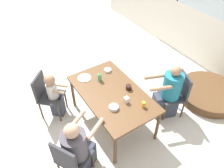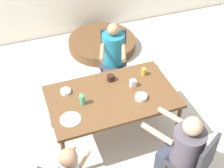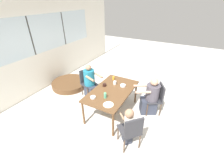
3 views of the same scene
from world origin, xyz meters
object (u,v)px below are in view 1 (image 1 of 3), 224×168
Objects in this scene: chair_for_man_blue_shirt at (178,92)px; chair_for_toddler at (46,93)px; coffee_mug at (129,87)px; bowl_cereal at (114,107)px; person_toddler at (55,96)px; person_woman_green_shirt at (78,150)px; folded_table_stack at (209,93)px; juice_glass at (143,104)px; bowl_white_shallow at (108,70)px; chair_for_woman_green_shirt at (70,159)px; milk_carton_small at (126,100)px; person_man_blue_shirt at (168,94)px; sippy_cup at (100,77)px.

chair_for_toddler is (-1.22, -1.94, 0.00)m from chair_for_man_blue_shirt.
coffee_mug is 0.69× the size of bowl_cereal.
person_toddler is 1.18m from bowl_cereal.
folded_table_stack is (0.04, 2.82, -0.36)m from person_woman_green_shirt.
person_woman_green_shirt is 7.35× the size of bowl_cereal.
juice_glass is (1.31, 1.07, 0.26)m from chair_for_toddler.
person_toddler is 9.28× the size of coffee_mug.
chair_for_toddler is 5.98× the size of bowl_cereal.
chair_for_toddler is at bearing -105.46° from bowl_white_shallow.
chair_for_woman_green_shirt is 0.70× the size of folded_table_stack.
milk_carton_small reaches higher than bowl_cereal.
juice_glass is at bearing 122.98° from person_man_blue_shirt.
chair_for_woman_green_shirt is at bearing -72.94° from bowl_cereal.
bowl_white_shallow is at bearing -176.71° from coffee_mug.
person_toddler is 9.22× the size of juice_glass.
person_woman_green_shirt is 1.50m from bowl_white_shallow.
coffee_mug is (-0.28, -0.67, 0.27)m from person_man_blue_shirt.
milk_carton_small is 0.23m from bowl_cereal.
person_man_blue_shirt is 0.89× the size of folded_table_stack.
person_man_blue_shirt is at bearing 67.12° from chair_for_woman_green_shirt.
person_man_blue_shirt is 11.15× the size of milk_carton_small.
person_woman_green_shirt is (0.06, -1.96, -0.04)m from chair_for_man_blue_shirt.
chair_for_woman_green_shirt is 1.29m from person_toddler.
bowl_cereal is at bearing -95.99° from folded_table_stack.
chair_for_toddler is 0.79× the size of person_man_blue_shirt.
person_toddler reaches higher than chair_for_woman_green_shirt.
sippy_cup is 1.68× the size of juice_glass.
bowl_white_shallow is (-0.58, -0.03, -0.02)m from coffee_mug.
folded_table_stack is at bearing 84.01° from bowl_cereal.
chair_for_man_blue_shirt is 0.91m from juice_glass.
bowl_cereal is 0.12× the size of folded_table_stack.
chair_for_woman_green_shirt is at bearing 117.03° from person_man_blue_shirt.
coffee_mug is 0.08× the size of folded_table_stack.
chair_for_man_blue_shirt is 1.38m from sippy_cup.
bowl_cereal is at bearing -12.66° from sippy_cup.
person_toddler reaches higher than folded_table_stack.
bowl_white_shallow is 0.88× the size of bowl_cereal.
chair_for_woman_green_shirt is 8.64× the size of juice_glass.
bowl_cereal is at bearing -62.87° from coffee_mug.
folded_table_stack is (0.10, 0.86, -0.41)m from chair_for_man_blue_shirt.
person_toddler is 0.87m from sippy_cup.
milk_carton_small is at bearing -96.91° from folded_table_stack.
chair_for_man_blue_shirt is 6.84× the size of bowl_white_shallow.
person_man_blue_shirt is at bearing 87.01° from bowl_cereal.
chair_for_man_blue_shirt is at bearing 84.63° from bowl_cereal.
coffee_mug is 0.48m from bowl_cereal.
person_woman_green_shirt is at bearing -70.61° from coffee_mug.
person_man_blue_shirt is 1.18× the size of person_toddler.
chair_for_toddler is 1.44m from coffee_mug.
milk_carton_small is at bearing -42.87° from coffee_mug.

